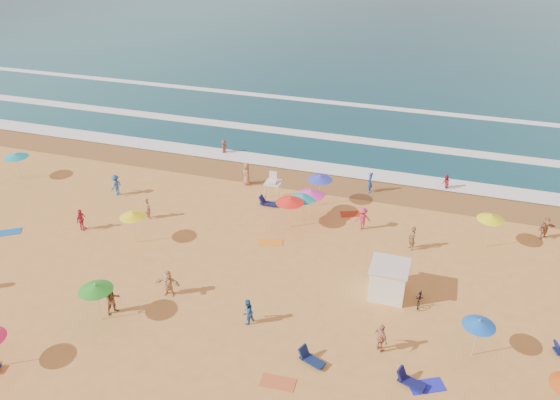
% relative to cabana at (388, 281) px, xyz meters
% --- Properties ---
extents(ground, '(220.00, 220.00, 0.00)m').
position_rel_cabana_xyz_m(ground, '(-7.21, 0.46, -1.00)').
color(ground, gold).
rests_on(ground, ground).
extents(ocean, '(220.00, 140.00, 0.18)m').
position_rel_cabana_xyz_m(ocean, '(-7.21, 84.46, -1.00)').
color(ocean, '#0C4756').
rests_on(ocean, ground).
extents(wet_sand, '(220.00, 220.00, 0.00)m').
position_rel_cabana_xyz_m(wet_sand, '(-7.21, 12.96, -0.99)').
color(wet_sand, olive).
rests_on(wet_sand, ground).
extents(surf_foam, '(200.00, 18.70, 0.05)m').
position_rel_cabana_xyz_m(surf_foam, '(-7.21, 21.78, -0.90)').
color(surf_foam, white).
rests_on(surf_foam, ground).
extents(cabana, '(2.00, 2.00, 2.00)m').
position_rel_cabana_xyz_m(cabana, '(0.00, 0.00, 0.00)').
color(cabana, white).
rests_on(cabana, ground).
extents(cabana_roof, '(2.20, 2.20, 0.12)m').
position_rel_cabana_xyz_m(cabana_roof, '(0.00, 0.00, 1.06)').
color(cabana_roof, silver).
rests_on(cabana_roof, cabana).
extents(bicycle, '(0.62, 1.59, 0.82)m').
position_rel_cabana_xyz_m(bicycle, '(1.90, -0.30, -0.59)').
color(bicycle, black).
rests_on(bicycle, ground).
extents(lifeguard_stand, '(1.20, 1.20, 2.10)m').
position_rel_cabana_xyz_m(lifeguard_stand, '(-9.98, 8.83, 0.05)').
color(lifeguard_stand, white).
rests_on(lifeguard_stand, ground).
extents(beach_umbrellas, '(56.19, 24.73, 0.79)m').
position_rel_cabana_xyz_m(beach_umbrellas, '(-6.82, -0.10, 1.14)').
color(beach_umbrellas, '#15A1B0').
rests_on(beach_umbrellas, ground).
extents(loungers, '(43.49, 20.67, 0.34)m').
position_rel_cabana_xyz_m(loungers, '(-3.71, -3.82, -0.83)').
color(loungers, '#0E1748').
rests_on(loungers, ground).
extents(towels, '(47.97, 22.89, 0.03)m').
position_rel_cabana_xyz_m(towels, '(-7.10, -3.28, -0.98)').
color(towels, red).
rests_on(towels, ground).
extents(beachgoers, '(36.81, 25.11, 2.14)m').
position_rel_cabana_xyz_m(beachgoers, '(-7.68, 4.55, -0.20)').
color(beachgoers, '#A3714B').
rests_on(beachgoers, ground).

